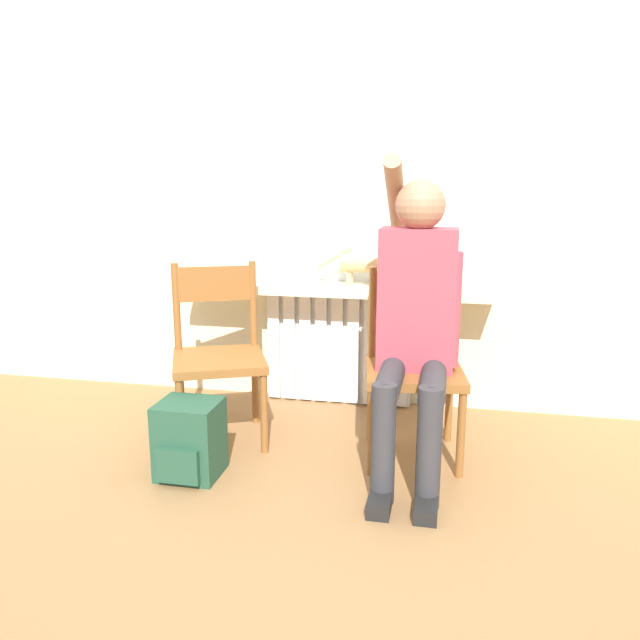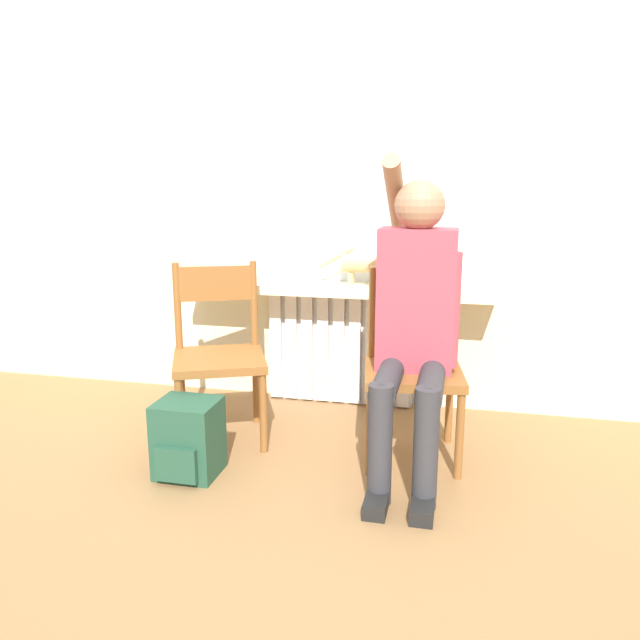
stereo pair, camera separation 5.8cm
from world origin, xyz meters
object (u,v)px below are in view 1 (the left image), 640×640
chair_left (218,352)px  backpack (189,440)px  cat (377,263)px  person (416,314)px  chair_right (414,363)px

chair_left → backpack: (0.02, -0.43, -0.28)m
cat → backpack: 1.36m
person → cat: person is taller
chair_right → backpack: bearing=-163.2°
person → chair_left: bearing=173.3°
chair_left → person: size_ratio=0.63×
chair_left → chair_right: same height
chair_right → cat: 0.70m
cat → backpack: bearing=-125.6°
person → cat: bearing=111.0°
cat → chair_right: bearing=-65.5°
chair_left → backpack: 0.51m
chair_left → chair_right: size_ratio=1.00×
chair_right → backpack: chair_right is taller
chair_left → cat: (0.71, 0.54, 0.39)m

